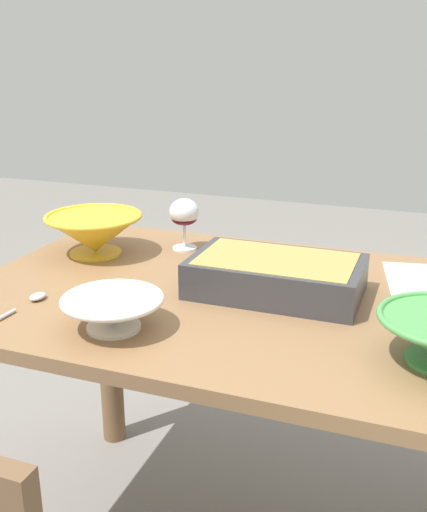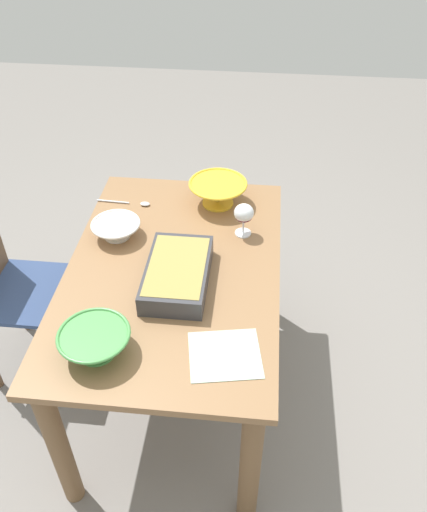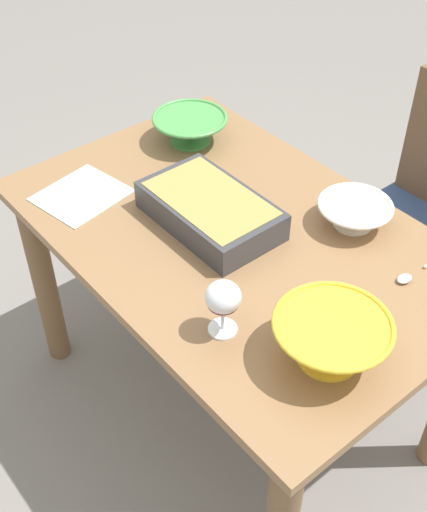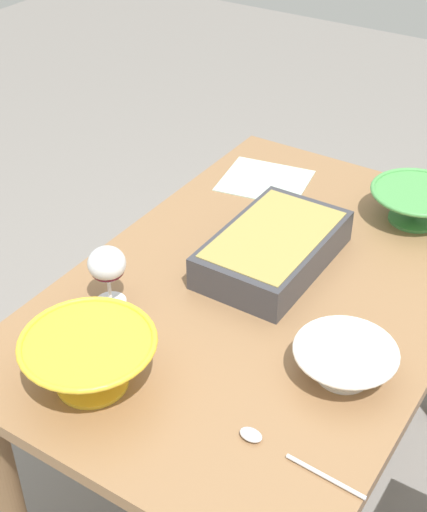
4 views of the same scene
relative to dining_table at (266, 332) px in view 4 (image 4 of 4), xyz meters
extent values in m
plane|color=gray|center=(0.00, 0.00, -0.61)|extent=(8.00, 8.00, 0.00)
cube|color=olive|center=(0.00, 0.00, 0.13)|extent=(1.27, 0.83, 0.03)
cylinder|color=brown|center=(-0.57, 0.35, -0.25)|extent=(0.08, 0.08, 0.73)
cylinder|color=brown|center=(0.57, 0.35, -0.25)|extent=(0.08, 0.08, 0.73)
cylinder|color=white|center=(-0.25, 0.26, 0.15)|extent=(0.07, 0.07, 0.01)
cylinder|color=white|center=(-0.25, 0.26, 0.19)|extent=(0.01, 0.01, 0.06)
ellipsoid|color=white|center=(-0.25, 0.26, 0.26)|extent=(0.08, 0.08, 0.07)
ellipsoid|color=#4C0A19|center=(-0.25, 0.26, 0.24)|extent=(0.07, 0.07, 0.04)
cube|color=#38383D|center=(0.07, 0.03, 0.19)|extent=(0.38, 0.23, 0.08)
cube|color=#9E8C47|center=(0.07, 0.03, 0.22)|extent=(0.35, 0.21, 0.02)
cylinder|color=white|center=(-0.18, -0.27, 0.15)|extent=(0.11, 0.11, 0.01)
cone|color=white|center=(-0.18, -0.27, 0.18)|extent=(0.20, 0.20, 0.06)
torus|color=white|center=(-0.18, -0.27, 0.21)|extent=(0.21, 0.21, 0.01)
cylinder|color=yellow|center=(-0.46, 0.13, 0.15)|extent=(0.14, 0.14, 0.01)
cone|color=yellow|center=(-0.46, 0.13, 0.20)|extent=(0.26, 0.26, 0.10)
torus|color=yellow|center=(-0.46, 0.13, 0.25)|extent=(0.26, 0.26, 0.01)
cylinder|color=#4C994C|center=(0.44, -0.18, 0.15)|extent=(0.13, 0.13, 0.01)
cone|color=#4C994C|center=(0.44, -0.18, 0.19)|extent=(0.23, 0.23, 0.08)
torus|color=#4C994C|center=(0.44, -0.18, 0.23)|extent=(0.24, 0.24, 0.01)
cylinder|color=silver|center=(-0.42, -0.34, 0.15)|extent=(0.02, 0.15, 0.01)
ellipsoid|color=silver|center=(-0.41, -0.19, 0.16)|extent=(0.03, 0.05, 0.01)
cube|color=#B2CCB7|center=(0.41, 0.24, 0.15)|extent=(0.25, 0.27, 0.00)
camera|label=1|loc=(0.40, -1.23, 0.67)|focal=42.45mm
camera|label=2|loc=(1.53, 0.32, 1.53)|focal=37.23mm
camera|label=3|loc=(-1.03, 0.93, 1.30)|focal=46.78mm
camera|label=4|loc=(-1.19, -0.61, 1.17)|focal=51.51mm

